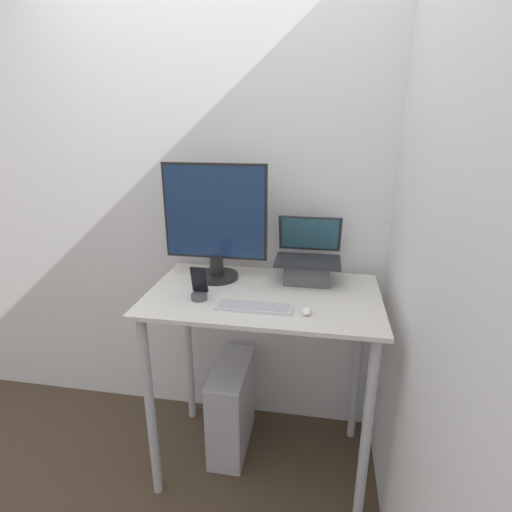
{
  "coord_description": "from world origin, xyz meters",
  "views": [
    {
      "loc": [
        0.25,
        -1.35,
        1.75
      ],
      "look_at": [
        -0.03,
        0.32,
        1.17
      ],
      "focal_mm": 28.0,
      "sensor_mm": 36.0,
      "label": 1
    }
  ],
  "objects": [
    {
      "name": "desk",
      "position": [
        0.0,
        0.32,
        0.8
      ],
      "size": [
        1.07,
        0.64,
        0.99
      ],
      "color": "beige",
      "rests_on": "ground_plane"
    },
    {
      "name": "computer_tower",
      "position": [
        -0.19,
        0.4,
        0.26
      ],
      "size": [
        0.18,
        0.43,
        0.52
      ],
      "color": "silver",
      "rests_on": "ground_plane"
    },
    {
      "name": "laptop",
      "position": [
        0.19,
        0.51,
        1.08
      ],
      "size": [
        0.31,
        0.27,
        0.31
      ],
      "color": "#4C4C51",
      "rests_on": "desk"
    },
    {
      "name": "wall_side_right",
      "position": [
        0.62,
        0.0,
        1.3
      ],
      "size": [
        0.05,
        6.0,
        2.6
      ],
      "color": "silver",
      "rests_on": "ground_plane"
    },
    {
      "name": "keyboard",
      "position": [
        -0.02,
        0.16,
        1.0
      ],
      "size": [
        0.32,
        0.09,
        0.02
      ],
      "color": "silver",
      "rests_on": "desk"
    },
    {
      "name": "cell_phone",
      "position": [
        -0.27,
        0.21,
        1.03
      ],
      "size": [
        0.07,
        0.07,
        0.15
      ],
      "color": "#4C4C51",
      "rests_on": "desk"
    },
    {
      "name": "mouse",
      "position": [
        0.21,
        0.15,
        1.0
      ],
      "size": [
        0.04,
        0.06,
        0.03
      ],
      "color": "white",
      "rests_on": "desk"
    },
    {
      "name": "wall_back",
      "position": [
        0.0,
        0.73,
        1.3
      ],
      "size": [
        6.0,
        0.05,
        2.6
      ],
      "color": "silver",
      "rests_on": "ground_plane"
    },
    {
      "name": "monitor",
      "position": [
        -0.26,
        0.47,
        1.26
      ],
      "size": [
        0.51,
        0.21,
        0.57
      ],
      "color": "black",
      "rests_on": "desk"
    }
  ]
}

